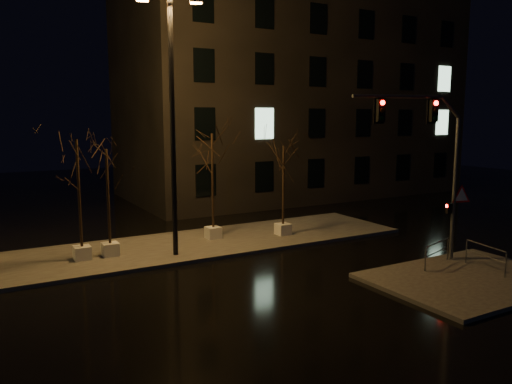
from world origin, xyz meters
TOP-DOWN VIEW (x-y plane):
  - ground at (0.00, 0.00)m, footprint 90.00×90.00m
  - median at (0.00, 6.00)m, footprint 22.00×5.00m
  - sidewalk_corner at (7.50, -3.50)m, footprint 7.00×5.00m
  - building at (14.00, 18.00)m, footprint 25.00×12.00m
  - tree_1 at (-4.25, 5.76)m, footprint 1.80×1.80m
  - tree_2 at (-3.12, 5.75)m, footprint 1.80×1.80m
  - tree_3 at (1.89, 6.41)m, footprint 1.80×1.80m
  - tree_4 at (5.20, 5.41)m, footprint 1.80×1.80m
  - traffic_signal_mast at (7.92, -1.23)m, footprint 5.21×1.49m
  - streetlight_main at (-0.69, 4.58)m, footprint 2.56×1.07m
  - guard_rail_a at (7.66, -1.89)m, footprint 2.04×0.67m
  - guard_rail_b at (8.74, -3.22)m, footprint 0.41×1.98m

SIDE VIEW (x-z plane):
  - ground at x=0.00m, z-range 0.00..0.00m
  - median at x=0.00m, z-range 0.00..0.15m
  - sidewalk_corner at x=7.50m, z-range 0.00..0.15m
  - guard_rail_a at x=7.66m, z-range 0.29..1.21m
  - guard_rail_b at x=8.74m, z-range 0.29..1.24m
  - tree_4 at x=5.20m, z-range 1.31..5.79m
  - tree_2 at x=-3.12m, z-range 1.33..5.90m
  - tree_1 at x=-4.25m, z-range 1.45..6.45m
  - tree_3 at x=1.89m, z-range 1.47..6.59m
  - traffic_signal_mast at x=7.92m, z-range 1.18..7.75m
  - streetlight_main at x=-0.69m, z-range 0.95..11.40m
  - building at x=14.00m, z-range 0.00..15.00m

